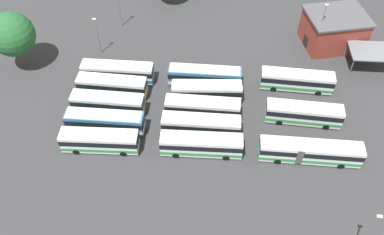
{
  "coord_description": "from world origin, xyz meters",
  "views": [
    {
      "loc": [
        2.86,
        -41.26,
        45.9
      ],
      "look_at": [
        -1.71,
        -1.89,
        1.49
      ],
      "focal_mm": 37.1,
      "sensor_mm": 36.0,
      "label": 1
    }
  ],
  "objects_px": {
    "bus_row1_slot1": "(201,125)",
    "lamp_post_mid_lot": "(119,6)",
    "bus_row1_slot0": "(201,144)",
    "bus_row0_slot2": "(108,103)",
    "lamp_post_far_corner": "(321,26)",
    "lamp_post_by_building": "(366,235)",
    "bus_row0_slot3": "(112,86)",
    "bus_row1_slot2": "(203,108)",
    "maintenance_shelter": "(373,52)",
    "lamp_post_near_entrance": "(97,34)",
    "bus_row2_slot2": "(304,113)",
    "bus_row2_slot4": "(297,80)",
    "bus_row2_slot0": "(310,151)",
    "bus_row0_slot1": "(105,122)",
    "bus_row0_slot0": "(100,141)",
    "tree_north_edge": "(12,34)",
    "bus_row0_slot4": "(118,72)",
    "depot_building": "(334,29)",
    "bus_row1_slot3": "(207,91)"
  },
  "relations": [
    {
      "from": "bus_row0_slot4",
      "to": "depot_building",
      "type": "height_order",
      "value": "depot_building"
    },
    {
      "from": "bus_row1_slot0",
      "to": "maintenance_shelter",
      "type": "xyz_separation_m",
      "value": [
        27.01,
        21.99,
        1.47
      ]
    },
    {
      "from": "maintenance_shelter",
      "to": "lamp_post_mid_lot",
      "type": "relative_size",
      "value": 1.01
    },
    {
      "from": "bus_row1_slot1",
      "to": "bus_row2_slot0",
      "type": "distance_m",
      "value": 15.75
    },
    {
      "from": "bus_row0_slot3",
      "to": "lamp_post_near_entrance",
      "type": "distance_m",
      "value": 11.45
    },
    {
      "from": "bus_row1_slot2",
      "to": "maintenance_shelter",
      "type": "height_order",
      "value": "maintenance_shelter"
    },
    {
      "from": "bus_row0_slot0",
      "to": "lamp_post_mid_lot",
      "type": "xyz_separation_m",
      "value": [
        -4.11,
        29.89,
        2.53
      ]
    },
    {
      "from": "lamp_post_mid_lot",
      "to": "lamp_post_by_building",
      "type": "height_order",
      "value": "lamp_post_by_building"
    },
    {
      "from": "bus_row0_slot2",
      "to": "lamp_post_far_corner",
      "type": "xyz_separation_m",
      "value": [
        33.31,
        19.36,
        3.33
      ]
    },
    {
      "from": "bus_row1_slot1",
      "to": "bus_row2_slot2",
      "type": "bearing_deg",
      "value": 15.39
    },
    {
      "from": "bus_row0_slot4",
      "to": "bus_row1_slot0",
      "type": "bearing_deg",
      "value": -41.56
    },
    {
      "from": "bus_row2_slot0",
      "to": "bus_row0_slot0",
      "type": "bearing_deg",
      "value": -177.05
    },
    {
      "from": "bus_row0_slot2",
      "to": "bus_row0_slot3",
      "type": "relative_size",
      "value": 1.01
    },
    {
      "from": "bus_row2_slot2",
      "to": "bus_row2_slot4",
      "type": "height_order",
      "value": "same"
    },
    {
      "from": "bus_row1_slot0",
      "to": "bus_row1_slot1",
      "type": "bearing_deg",
      "value": 96.34
    },
    {
      "from": "bus_row0_slot0",
      "to": "lamp_post_near_entrance",
      "type": "xyz_separation_m",
      "value": [
        -5.91,
        21.31,
        2.24
      ]
    },
    {
      "from": "bus_row0_slot0",
      "to": "lamp_post_far_corner",
      "type": "bearing_deg",
      "value": 39.32
    },
    {
      "from": "bus_row1_slot1",
      "to": "lamp_post_mid_lot",
      "type": "bearing_deg",
      "value": 125.48
    },
    {
      "from": "bus_row2_slot2",
      "to": "lamp_post_far_corner",
      "type": "distance_m",
      "value": 18.67
    },
    {
      "from": "bus_row2_slot0",
      "to": "bus_row2_slot4",
      "type": "xyz_separation_m",
      "value": [
        -0.93,
        14.4,
        -0.0
      ]
    },
    {
      "from": "bus_row0_slot0",
      "to": "bus_row1_slot0",
      "type": "xyz_separation_m",
      "value": [
        14.38,
        0.99,
        0.0
      ]
    },
    {
      "from": "bus_row0_slot0",
      "to": "bus_row0_slot3",
      "type": "height_order",
      "value": "same"
    },
    {
      "from": "bus_row2_slot2",
      "to": "bus_row0_slot0",
      "type": "bearing_deg",
      "value": -163.44
    },
    {
      "from": "maintenance_shelter",
      "to": "lamp_post_by_building",
      "type": "height_order",
      "value": "lamp_post_by_building"
    },
    {
      "from": "bus_row0_slot0",
      "to": "bus_row0_slot4",
      "type": "xyz_separation_m",
      "value": [
        -0.97,
        14.6,
        0.0
      ]
    },
    {
      "from": "bus_row0_slot3",
      "to": "depot_building",
      "type": "bearing_deg",
      "value": 25.79
    },
    {
      "from": "bus_row1_slot1",
      "to": "lamp_post_by_building",
      "type": "bearing_deg",
      "value": -40.1
    },
    {
      "from": "bus_row2_slot0",
      "to": "lamp_post_far_corner",
      "type": "relative_size",
      "value": 1.5
    },
    {
      "from": "bus_row0_slot0",
      "to": "lamp_post_by_building",
      "type": "height_order",
      "value": "lamp_post_by_building"
    },
    {
      "from": "bus_row2_slot0",
      "to": "bus_row0_slot1",
      "type": "bearing_deg",
      "value": 175.97
    },
    {
      "from": "bus_row0_slot3",
      "to": "bus_row1_slot2",
      "type": "distance_m",
      "value": 15.22
    },
    {
      "from": "bus_row2_slot2",
      "to": "bus_row1_slot3",
      "type": "bearing_deg",
      "value": 168.62
    },
    {
      "from": "bus_row1_slot1",
      "to": "bus_row1_slot0",
      "type": "bearing_deg",
      "value": -83.66
    },
    {
      "from": "bus_row0_slot0",
      "to": "depot_building",
      "type": "relative_size",
      "value": 0.91
    },
    {
      "from": "bus_row0_slot3",
      "to": "lamp_post_near_entrance",
      "type": "bearing_deg",
      "value": 115.72
    },
    {
      "from": "bus_row1_slot0",
      "to": "lamp_post_mid_lot",
      "type": "relative_size",
      "value": 1.48
    },
    {
      "from": "bus_row1_slot1",
      "to": "lamp_post_mid_lot",
      "type": "distance_m",
      "value": 31.29
    },
    {
      "from": "maintenance_shelter",
      "to": "lamp_post_mid_lot",
      "type": "xyz_separation_m",
      "value": [
        -45.5,
        6.91,
        1.06
      ]
    },
    {
      "from": "bus_row0_slot3",
      "to": "maintenance_shelter",
      "type": "distance_m",
      "value": 44.06
    },
    {
      "from": "bus_row0_slot3",
      "to": "lamp_post_far_corner",
      "type": "relative_size",
      "value": 1.18
    },
    {
      "from": "maintenance_shelter",
      "to": "bus_row1_slot0",
      "type": "bearing_deg",
      "value": -140.85
    },
    {
      "from": "bus_row1_slot3",
      "to": "bus_row2_slot0",
      "type": "relative_size",
      "value": 0.79
    },
    {
      "from": "bus_row1_slot0",
      "to": "lamp_post_by_building",
      "type": "height_order",
      "value": "lamp_post_by_building"
    },
    {
      "from": "lamp_post_mid_lot",
      "to": "lamp_post_far_corner",
      "type": "distance_m",
      "value": 36.85
    },
    {
      "from": "bus_row1_slot3",
      "to": "tree_north_edge",
      "type": "bearing_deg",
      "value": 171.9
    },
    {
      "from": "bus_row2_slot4",
      "to": "tree_north_edge",
      "type": "bearing_deg",
      "value": 179.54
    },
    {
      "from": "tree_north_edge",
      "to": "depot_building",
      "type": "bearing_deg",
      "value": 13.15
    },
    {
      "from": "depot_building",
      "to": "bus_row0_slot1",
      "type": "bearing_deg",
      "value": -144.74
    },
    {
      "from": "bus_row0_slot1",
      "to": "bus_row0_slot4",
      "type": "relative_size",
      "value": 0.97
    },
    {
      "from": "bus_row2_slot0",
      "to": "depot_building",
      "type": "distance_m",
      "value": 28.08
    }
  ]
}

